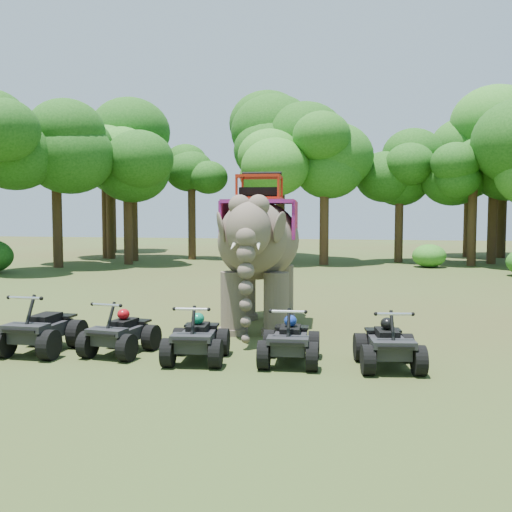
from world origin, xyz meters
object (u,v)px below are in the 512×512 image
Objects in this scene: elephant at (259,250)px; atv_1 at (120,327)px; atv_0 at (41,322)px; atv_4 at (388,338)px; atv_2 at (197,332)px; atv_3 at (290,334)px.

atv_1 is (-2.30, -3.51, -1.46)m from elephant.
atv_0 reaches higher than atv_4.
atv_4 reaches higher than atv_1.
atv_2 is at bearing -103.21° from elephant.
atv_3 is (5.37, 0.20, -0.07)m from atv_0.
atv_0 is 7.29m from atv_4.
atv_2 is at bearing 174.19° from atv_4.
atv_0 is 1.11× the size of atv_4.
atv_1 is 5.57m from atv_4.
atv_1 is 0.99× the size of atv_4.
atv_2 is (3.49, 0.01, -0.06)m from atv_0.
atv_0 is 5.38m from atv_3.
atv_2 reaches higher than atv_1.
elephant is at bearing 123.60° from atv_4.
atv_2 is at bearing -178.54° from atv_3.
atv_3 is 1.92m from atv_4.
atv_3 is (3.65, -0.02, 0.00)m from atv_1.
elephant is 4.98m from atv_4.
atv_4 is at bearing 6.73° from atv_1.
atv_2 is 3.80m from atv_4.
elephant is 3.05× the size of atv_2.
elephant reaches higher than atv_1.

